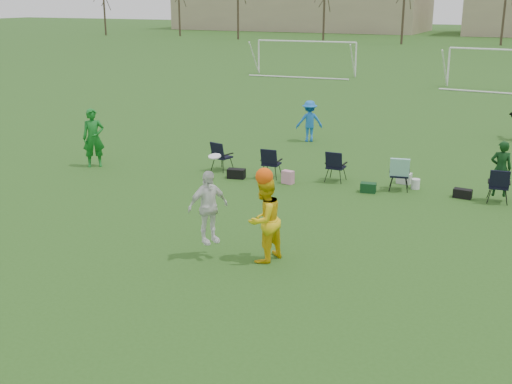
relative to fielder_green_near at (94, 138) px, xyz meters
The scene contains 8 objects.
ground 9.40m from the fielder_green_near, 42.47° to the right, with size 260.00×260.00×0.00m, color #29541A.
fielder_green_near is the anchor object (origin of this frame).
fielder_blue 8.48m from the fielder_green_near, 52.89° to the left, with size 1.04×0.60×1.61m, color blue.
center_contest 9.54m from the fielder_green_near, 31.67° to the right, with size 2.02×1.41×2.33m.
sideline_setup 8.95m from the fielder_green_near, 10.07° to the left, with size 9.23×2.05×1.72m.
goal_left 27.88m from the fielder_green_near, 96.39° to the left, with size 7.39×0.76×2.46m.
goal_mid 27.92m from the fielder_green_near, 67.01° to the left, with size 7.40×0.63×2.46m.
tree_line 64.06m from the fielder_green_near, 83.59° to the left, with size 110.28×3.28×11.40m.
Camera 1 is at (6.96, -10.29, 5.48)m, focal length 45.00 mm.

